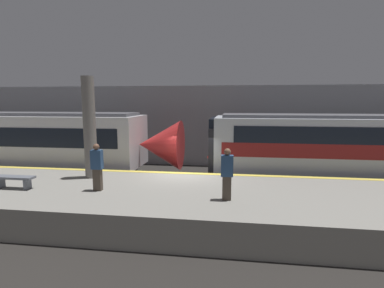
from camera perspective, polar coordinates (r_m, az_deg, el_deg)
ground_plane at (r=13.52m, az=-1.54°, el=-9.69°), size 120.00×120.00×0.00m
platform at (r=10.93m, az=-3.87°, el=-11.24°), size 40.00×5.21×1.04m
station_rear_barrier at (r=19.16m, az=1.58°, el=3.41°), size 50.00×0.15×5.11m
support_pillar_near at (r=12.78m, az=-18.93°, el=2.95°), size 0.50×0.50×4.09m
train_modern at (r=18.86m, az=-28.82°, el=0.09°), size 16.48×3.08×3.54m
person_waiting at (r=10.94m, az=-17.62°, el=-4.02°), size 0.38×0.24×1.66m
person_walking at (r=9.51m, az=6.70°, el=-5.50°), size 0.38×0.24×1.66m
platform_bench at (r=12.54m, az=-30.84°, el=-5.79°), size 1.50×0.40×0.45m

